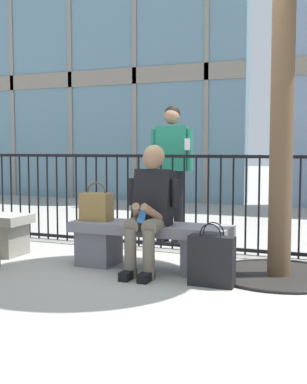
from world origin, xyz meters
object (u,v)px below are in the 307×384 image
(seated_person_with_phone, at_px, (150,205))
(handbag_on_bench, at_px, (96,206))
(stone_bench, at_px, (150,242))
(shopping_bag, at_px, (212,260))
(bystander_at_railing, at_px, (172,163))

(seated_person_with_phone, height_order, handbag_on_bench, seated_person_with_phone)
(stone_bench, relative_size, seated_person_with_phone, 1.32)
(handbag_on_bench, bearing_deg, shopping_bag, -15.27)
(seated_person_with_phone, xyz_separation_m, bystander_at_railing, (-0.39, 1.62, 0.35))
(stone_bench, relative_size, handbag_on_bench, 4.09)
(seated_person_with_phone, relative_size, bystander_at_railing, 0.71)
(seated_person_with_phone, height_order, bystander_at_railing, bystander_at_railing)
(stone_bench, relative_size, bystander_at_railing, 0.94)
(handbag_on_bench, height_order, shopping_bag, handbag_on_bench)
(stone_bench, bearing_deg, seated_person_with_phone, -64.88)
(stone_bench, height_order, seated_person_with_phone, seated_person_with_phone)
(stone_bench, distance_m, bystander_at_railing, 1.70)
(handbag_on_bench, distance_m, bystander_at_railing, 1.58)
(handbag_on_bench, bearing_deg, seated_person_with_phone, -10.50)
(stone_bench, bearing_deg, bystander_at_railing, 102.33)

